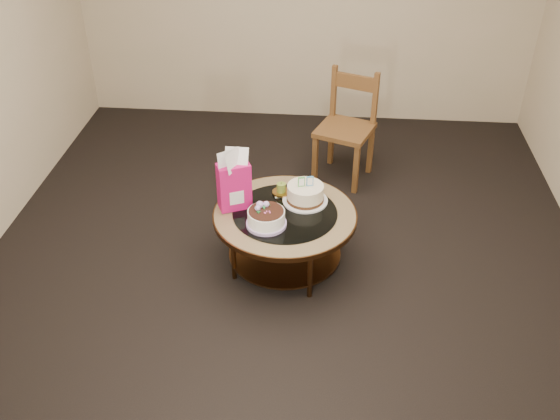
# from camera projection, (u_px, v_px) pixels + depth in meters

# --- Properties ---
(ground) EXTENTS (5.00, 5.00, 0.00)m
(ground) POSITION_uv_depth(u_px,v_px,m) (285.00, 263.00, 4.64)
(ground) COLOR black
(ground) RESTS_ON ground
(room_walls) EXTENTS (4.52, 5.02, 2.61)m
(room_walls) POSITION_uv_depth(u_px,v_px,m) (286.00, 65.00, 3.77)
(room_walls) COLOR #C8B497
(room_walls) RESTS_ON ground
(coffee_table) EXTENTS (1.02, 1.02, 0.46)m
(coffee_table) POSITION_uv_depth(u_px,v_px,m) (285.00, 221.00, 4.43)
(coffee_table) COLOR #513017
(coffee_table) RESTS_ON ground
(decorated_cake) EXTENTS (0.28, 0.28, 0.16)m
(decorated_cake) POSITION_uv_depth(u_px,v_px,m) (266.00, 218.00, 4.23)
(decorated_cake) COLOR #BD9EDF
(decorated_cake) RESTS_ON coffee_table
(cream_cake) EXTENTS (0.33, 0.33, 0.21)m
(cream_cake) POSITION_uv_depth(u_px,v_px,m) (305.00, 194.00, 4.46)
(cream_cake) COLOR white
(cream_cake) RESTS_ON coffee_table
(gift_bag) EXTENTS (0.25, 0.22, 0.45)m
(gift_bag) POSITION_uv_depth(u_px,v_px,m) (234.00, 180.00, 4.31)
(gift_bag) COLOR #CC135B
(gift_bag) RESTS_ON coffee_table
(pillar_candle) EXTENTS (0.13, 0.13, 0.10)m
(pillar_candle) POSITION_uv_depth(u_px,v_px,m) (281.00, 190.00, 4.56)
(pillar_candle) COLOR #E5D55E
(pillar_candle) RESTS_ON coffee_table
(dining_chair) EXTENTS (0.57, 0.57, 0.96)m
(dining_chair) POSITION_uv_depth(u_px,v_px,m) (346.00, 127.00, 5.40)
(dining_chair) COLOR brown
(dining_chair) RESTS_ON ground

